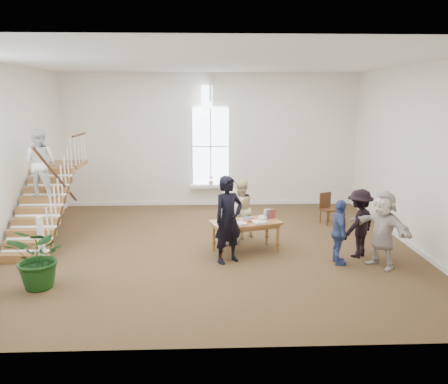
{
  "coord_description": "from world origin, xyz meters",
  "views": [
    {
      "loc": [
        -0.1,
        -10.41,
        3.7
      ],
      "look_at": [
        0.3,
        0.4,
        1.34
      ],
      "focal_mm": 35.0,
      "sensor_mm": 36.0,
      "label": 1
    }
  ],
  "objects_px": {
    "side_chair": "(327,207)",
    "police_officer": "(228,220)",
    "library_table": "(246,225)",
    "woman_cluster_a": "(339,232)",
    "woman_cluster_c": "(383,229)",
    "elderly_woman": "(230,216)",
    "woman_cluster_b": "(359,223)",
    "floor_plant": "(40,257)",
    "person_yellow": "(240,209)"
  },
  "relations": [
    {
      "from": "elderly_woman",
      "to": "woman_cluster_a",
      "type": "distance_m",
      "value": 2.79
    },
    {
      "from": "person_yellow",
      "to": "woman_cluster_c",
      "type": "bearing_deg",
      "value": 111.16
    },
    {
      "from": "police_officer",
      "to": "side_chair",
      "type": "distance_m",
      "value": 4.34
    },
    {
      "from": "woman_cluster_b",
      "to": "side_chair",
      "type": "relative_size",
      "value": 1.76
    },
    {
      "from": "police_officer",
      "to": "woman_cluster_a",
      "type": "relative_size",
      "value": 1.34
    },
    {
      "from": "woman_cluster_c",
      "to": "side_chair",
      "type": "height_order",
      "value": "woman_cluster_c"
    },
    {
      "from": "floor_plant",
      "to": "police_officer",
      "type": "bearing_deg",
      "value": 18.53
    },
    {
      "from": "woman_cluster_a",
      "to": "woman_cluster_c",
      "type": "bearing_deg",
      "value": -98.29
    },
    {
      "from": "library_table",
      "to": "woman_cluster_a",
      "type": "relative_size",
      "value": 1.21
    },
    {
      "from": "side_chair",
      "to": "police_officer",
      "type": "bearing_deg",
      "value": -159.16
    },
    {
      "from": "police_officer",
      "to": "woman_cluster_c",
      "type": "bearing_deg",
      "value": -39.4
    },
    {
      "from": "woman_cluster_c",
      "to": "side_chair",
      "type": "xyz_separation_m",
      "value": [
        -0.29,
        3.43,
        -0.35
      ]
    },
    {
      "from": "library_table",
      "to": "police_officer",
      "type": "xyz_separation_m",
      "value": [
        -0.45,
        -0.64,
        0.32
      ]
    },
    {
      "from": "elderly_woman",
      "to": "floor_plant",
      "type": "height_order",
      "value": "elderly_woman"
    },
    {
      "from": "floor_plant",
      "to": "elderly_woman",
      "type": "bearing_deg",
      "value": 33.07
    },
    {
      "from": "library_table",
      "to": "woman_cluster_b",
      "type": "height_order",
      "value": "woman_cluster_b"
    },
    {
      "from": "woman_cluster_b",
      "to": "woman_cluster_c",
      "type": "distance_m",
      "value": 0.72
    },
    {
      "from": "person_yellow",
      "to": "police_officer",
      "type": "bearing_deg",
      "value": 44.42
    },
    {
      "from": "library_table",
      "to": "woman_cluster_a",
      "type": "distance_m",
      "value": 2.2
    },
    {
      "from": "woman_cluster_a",
      "to": "library_table",
      "type": "bearing_deg",
      "value": 71.07
    },
    {
      "from": "woman_cluster_b",
      "to": "floor_plant",
      "type": "xyz_separation_m",
      "value": [
        -6.82,
        -1.49,
        -0.17
      ]
    },
    {
      "from": "library_table",
      "to": "side_chair",
      "type": "xyz_separation_m",
      "value": [
        2.63,
        2.37,
        -0.17
      ]
    },
    {
      "from": "person_yellow",
      "to": "side_chair",
      "type": "height_order",
      "value": "person_yellow"
    },
    {
      "from": "elderly_woman",
      "to": "side_chair",
      "type": "xyz_separation_m",
      "value": [
        2.98,
        1.76,
        -0.23
      ]
    },
    {
      "from": "woman_cluster_a",
      "to": "person_yellow",
      "type": "bearing_deg",
      "value": 50.69
    },
    {
      "from": "police_officer",
      "to": "floor_plant",
      "type": "height_order",
      "value": "police_officer"
    },
    {
      "from": "library_table",
      "to": "woman_cluster_c",
      "type": "height_order",
      "value": "woman_cluster_c"
    },
    {
      "from": "police_officer",
      "to": "woman_cluster_c",
      "type": "xyz_separation_m",
      "value": [
        3.37,
        -0.42,
        -0.14
      ]
    },
    {
      "from": "woman_cluster_a",
      "to": "floor_plant",
      "type": "distance_m",
      "value": 6.31
    },
    {
      "from": "woman_cluster_c",
      "to": "woman_cluster_a",
      "type": "bearing_deg",
      "value": -133.07
    },
    {
      "from": "person_yellow",
      "to": "woman_cluster_c",
      "type": "height_order",
      "value": "woman_cluster_c"
    },
    {
      "from": "police_officer",
      "to": "side_chair",
      "type": "relative_size",
      "value": 2.16
    },
    {
      "from": "police_officer",
      "to": "person_yellow",
      "type": "height_order",
      "value": "police_officer"
    },
    {
      "from": "library_table",
      "to": "woman_cluster_c",
      "type": "bearing_deg",
      "value": -37.67
    },
    {
      "from": "police_officer",
      "to": "side_chair",
      "type": "height_order",
      "value": "police_officer"
    },
    {
      "from": "person_yellow",
      "to": "floor_plant",
      "type": "xyz_separation_m",
      "value": [
        -4.15,
        -3.01,
        -0.15
      ]
    },
    {
      "from": "person_yellow",
      "to": "elderly_woman",
      "type": "bearing_deg",
      "value": 26.33
    },
    {
      "from": "woman_cluster_b",
      "to": "woman_cluster_a",
      "type": "bearing_deg",
      "value": -3.92
    },
    {
      "from": "library_table",
      "to": "woman_cluster_b",
      "type": "bearing_deg",
      "value": -26.63
    },
    {
      "from": "police_officer",
      "to": "woman_cluster_a",
      "type": "bearing_deg",
      "value": -37.38
    },
    {
      "from": "person_yellow",
      "to": "floor_plant",
      "type": "distance_m",
      "value": 5.13
    },
    {
      "from": "police_officer",
      "to": "person_yellow",
      "type": "xyz_separation_m",
      "value": [
        0.4,
        1.75,
        -0.21
      ]
    },
    {
      "from": "woman_cluster_b",
      "to": "woman_cluster_c",
      "type": "relative_size",
      "value": 0.94
    },
    {
      "from": "side_chair",
      "to": "floor_plant",
      "type": "bearing_deg",
      "value": -171.48
    },
    {
      "from": "person_yellow",
      "to": "side_chair",
      "type": "relative_size",
      "value": 1.7
    },
    {
      "from": "floor_plant",
      "to": "woman_cluster_a",
      "type": "bearing_deg",
      "value": 9.46
    },
    {
      "from": "elderly_woman",
      "to": "woman_cluster_b",
      "type": "xyz_separation_m",
      "value": [
        2.97,
        -1.02,
        0.07
      ]
    },
    {
      "from": "elderly_woman",
      "to": "person_yellow",
      "type": "distance_m",
      "value": 0.58
    },
    {
      "from": "woman_cluster_b",
      "to": "floor_plant",
      "type": "relative_size",
      "value": 1.27
    },
    {
      "from": "woman_cluster_b",
      "to": "side_chair",
      "type": "distance_m",
      "value": 2.8
    }
  ]
}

